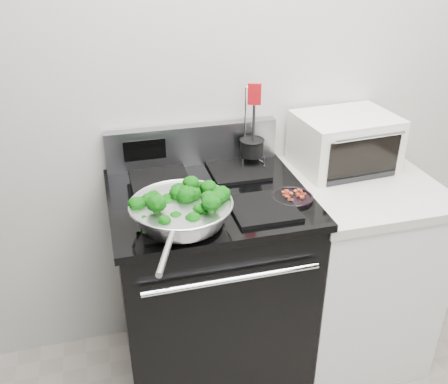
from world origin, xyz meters
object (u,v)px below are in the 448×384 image
object	(u,v)px
gas_range	(210,286)
skillet	(181,211)
toaster_oven	(344,142)
utensil_holder	(252,152)
bacon_plate	(292,195)

from	to	relation	value
gas_range	skillet	world-z (taller)	gas_range
toaster_oven	utensil_holder	bearing A→B (deg)	168.47
bacon_plate	utensil_holder	size ratio (longest dim) A/B	0.43
skillet	utensil_holder	world-z (taller)	utensil_holder
utensil_holder	toaster_oven	size ratio (longest dim) A/B	0.85
bacon_plate	utensil_holder	xyz separation A→B (m)	(-0.06, 0.33, 0.05)
skillet	bacon_plate	size ratio (longest dim) A/B	3.51
gas_range	skillet	distance (m)	0.58
bacon_plate	toaster_oven	world-z (taller)	toaster_oven
gas_range	toaster_oven	distance (m)	0.88
gas_range	skillet	xyz separation A→B (m)	(-0.15, -0.20, 0.52)
bacon_plate	toaster_oven	xyz separation A→B (m)	(0.36, 0.28, 0.07)
utensil_holder	bacon_plate	bearing A→B (deg)	-59.24
bacon_plate	toaster_oven	size ratio (longest dim) A/B	0.36
bacon_plate	utensil_holder	bearing A→B (deg)	100.37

